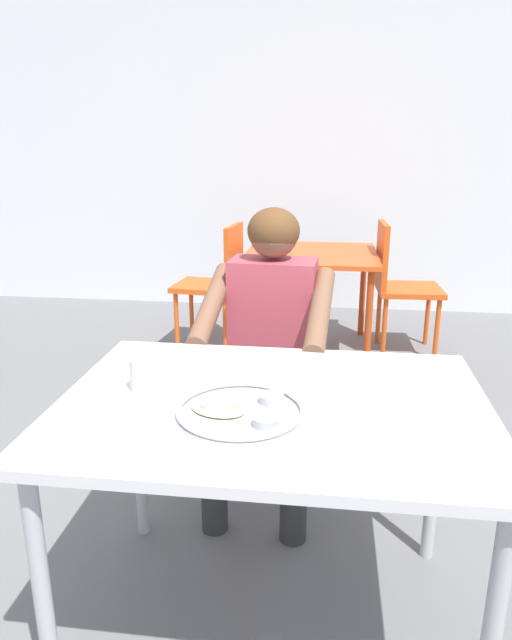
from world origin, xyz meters
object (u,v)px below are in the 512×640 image
object	(u,v)px
chair_red_left	(218,278)
table_background_red	(311,263)
thali_tray	(241,410)
diner_foreground	(269,332)
chair_foreground	(277,360)
chair_red_right	(397,279)
drinking_cup	(143,373)
table_foreground	(273,425)

from	to	relation	value
chair_red_left	table_background_red	bearing A→B (deg)	2.63
thali_tray	diner_foreground	world-z (taller)	diner_foreground
thali_tray	chair_foreground	xyz separation A→B (m)	(-0.00, 1.02, -0.25)
table_background_red	chair_red_right	distance (m)	0.60
table_background_red	chair_red_left	bearing A→B (deg)	-177.37
thali_tray	drinking_cup	world-z (taller)	drinking_cup
drinking_cup	chair_red_left	world-z (taller)	chair_red_left
chair_foreground	diner_foreground	distance (m)	0.30
chair_foreground	diner_foreground	xyz separation A→B (m)	(-0.01, -0.22, 0.20)
thali_tray	chair_foreground	size ratio (longest dim) A/B	0.38
table_background_red	chair_red_right	xyz separation A→B (m)	(0.59, 0.05, -0.10)
drinking_cup	chair_foreground	size ratio (longest dim) A/B	0.11
diner_foreground	chair_foreground	bearing A→B (deg)	86.93
diner_foreground	chair_red_left	world-z (taller)	diner_foreground
chair_red_left	chair_red_right	size ratio (longest dim) A/B	0.98
table_foreground	thali_tray	size ratio (longest dim) A/B	3.52
chair_red_left	thali_tray	bearing A→B (deg)	-77.56
drinking_cup	diner_foreground	size ratio (longest dim) A/B	0.08
table_foreground	drinking_cup	bearing A→B (deg)	175.60
drinking_cup	chair_foreground	bearing A→B (deg)	71.80
diner_foreground	table_background_red	xyz separation A→B (m)	(0.10, 1.76, -0.08)
chair_foreground	table_background_red	bearing A→B (deg)	86.64
table_foreground	table_background_red	bearing A→B (deg)	89.65
chair_red_left	chair_red_right	world-z (taller)	chair_red_right
chair_foreground	chair_red_left	bearing A→B (deg)	110.25
chair_red_left	chair_red_right	bearing A→B (deg)	3.53
chair_foreground	chair_red_left	xyz separation A→B (m)	(-0.56, 1.51, 0.01)
diner_foreground	table_foreground	bearing A→B (deg)	-82.97
diner_foreground	chair_red_right	world-z (taller)	diner_foreground
chair_red_left	chair_red_right	xyz separation A→B (m)	(1.24, 0.08, 0.01)
chair_foreground	table_background_red	xyz separation A→B (m)	(0.09, 1.54, 0.12)
chair_foreground	diner_foreground	size ratio (longest dim) A/B	0.73
thali_tray	table_background_red	world-z (taller)	thali_tray
table_background_red	chair_foreground	bearing A→B (deg)	-93.36
thali_tray	table_background_red	bearing A→B (deg)	88.02
chair_foreground	thali_tray	bearing A→B (deg)	-89.91
drinking_cup	chair_red_left	bearing A→B (deg)	96.16
drinking_cup	diner_foreground	xyz separation A→B (m)	(0.28, 0.68, -0.09)
chair_red_left	chair_red_right	distance (m)	1.24
diner_foreground	chair_red_right	size ratio (longest dim) A/B	1.30
diner_foreground	chair_red_right	distance (m)	1.95
thali_tray	table_foreground	bearing A→B (deg)	51.30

